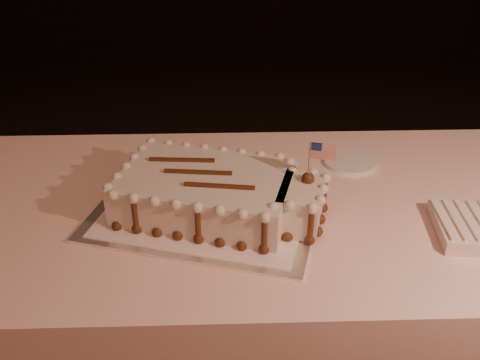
{
  "coord_description": "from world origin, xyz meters",
  "views": [
    {
      "loc": [
        -0.22,
        -0.5,
        1.48
      ],
      "look_at": [
        -0.19,
        0.57,
        0.84
      ],
      "focal_mm": 40.0,
      "sensor_mm": 36.0,
      "label": 1
    }
  ],
  "objects_px": {
    "banquet_table": "(305,312)",
    "side_plate": "(350,162)",
    "cake_board": "(207,210)",
    "sheet_cake": "(218,193)"
  },
  "relations": [
    {
      "from": "cake_board",
      "to": "sheet_cake",
      "type": "height_order",
      "value": "sheet_cake"
    },
    {
      "from": "banquet_table",
      "to": "side_plate",
      "type": "height_order",
      "value": "side_plate"
    },
    {
      "from": "banquet_table",
      "to": "side_plate",
      "type": "distance_m",
      "value": 0.45
    },
    {
      "from": "banquet_table",
      "to": "side_plate",
      "type": "bearing_deg",
      "value": 56.39
    },
    {
      "from": "banquet_table",
      "to": "cake_board",
      "type": "height_order",
      "value": "cake_board"
    },
    {
      "from": "cake_board",
      "to": "banquet_table",
      "type": "bearing_deg",
      "value": 22.95
    },
    {
      "from": "side_plate",
      "to": "cake_board",
      "type": "bearing_deg",
      "value": -150.33
    },
    {
      "from": "cake_board",
      "to": "side_plate",
      "type": "distance_m",
      "value": 0.45
    },
    {
      "from": "banquet_table",
      "to": "side_plate",
      "type": "relative_size",
      "value": 16.45
    },
    {
      "from": "cake_board",
      "to": "side_plate",
      "type": "bearing_deg",
      "value": 45.81
    }
  ]
}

